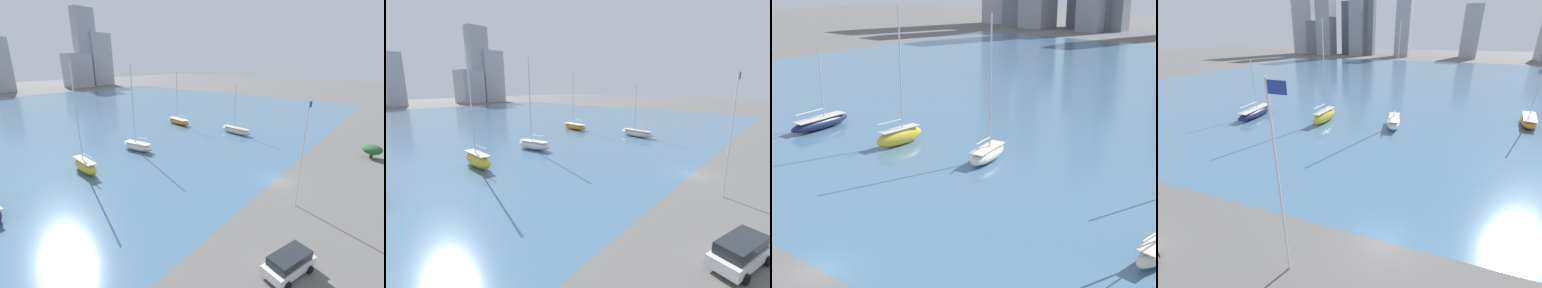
% 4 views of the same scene
% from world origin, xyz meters
% --- Properties ---
extents(ground_plane, '(500.00, 500.00, 0.00)m').
position_xyz_m(ground_plane, '(0.00, 0.00, 0.00)').
color(ground_plane, '#605E5B').
extents(sailboat_yellow, '(2.30, 7.24, 17.08)m').
position_xyz_m(sailboat_yellow, '(-16.75, 24.70, 1.26)').
color(sailboat_yellow, yellow).
rests_on(sailboat_yellow, harbor_water).
extents(sailboat_navy, '(2.90, 9.89, 10.47)m').
position_xyz_m(sailboat_navy, '(-30.50, 23.00, 0.89)').
color(sailboat_navy, '#19234C').
rests_on(sailboat_navy, harbor_water).
extents(sailboat_white, '(3.15, 7.35, 16.56)m').
position_xyz_m(sailboat_white, '(-4.54, 26.67, 1.00)').
color(sailboat_white, white).
rests_on(sailboat_white, harbor_water).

